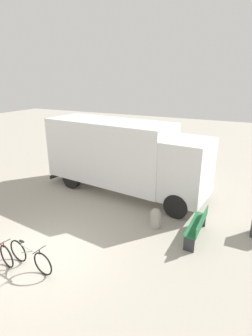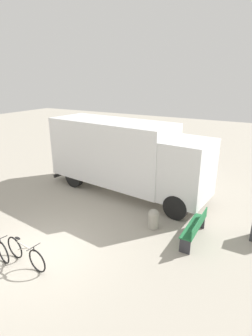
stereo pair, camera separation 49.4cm
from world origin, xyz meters
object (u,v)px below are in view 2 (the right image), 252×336
at_px(bicycle_middle, 25,253).
at_px(delivery_truck, 124,154).
at_px(park_bench, 196,227).
at_px(bollard_near_bench, 153,218).

bearing_deg(bicycle_middle, delivery_truck, 96.80).
xyz_separation_m(park_bench, bollard_near_bench, (-1.51, 0.00, -0.10)).
bearing_deg(park_bench, delivery_truck, 61.06).
height_order(delivery_truck, bicycle_middle, delivery_truck).
distance_m(delivery_truck, bicycle_middle, 6.10).
bearing_deg(bollard_near_bench, park_bench, -0.04).
relative_size(bicycle_middle, bollard_near_bench, 2.34).
bearing_deg(bollard_near_bench, delivery_truck, 137.45).
relative_size(delivery_truck, park_bench, 4.40).
xyz_separation_m(park_bench, bicycle_middle, (-3.94, -3.60, -0.12)).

